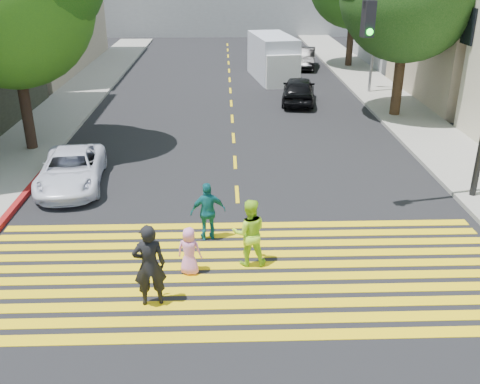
{
  "coord_description": "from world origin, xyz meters",
  "views": [
    {
      "loc": [
        -0.41,
        -10.05,
        7.13
      ],
      "look_at": [
        0.0,
        3.0,
        1.4
      ],
      "focal_mm": 40.0,
      "sensor_mm": 36.0,
      "label": 1
    }
  ],
  "objects_px": {
    "pedestrian_man": "(149,265)",
    "pedestrian_extra": "(208,211)",
    "pedestrian_woman": "(249,233)",
    "dark_car_near": "(299,90)",
    "white_van": "(273,59)",
    "pedestrian_child": "(189,251)",
    "dark_car_parked": "(304,58)",
    "silver_car": "(277,57)",
    "white_sedan": "(71,170)",
    "traffic_signal": "(460,66)"
  },
  "relations": [
    {
      "from": "silver_car",
      "to": "white_van",
      "type": "height_order",
      "value": "white_van"
    },
    {
      "from": "pedestrian_woman",
      "to": "white_sedan",
      "type": "height_order",
      "value": "pedestrian_woman"
    },
    {
      "from": "pedestrian_child",
      "to": "dark_car_parked",
      "type": "distance_m",
      "value": 27.37
    },
    {
      "from": "dark_car_near",
      "to": "traffic_signal",
      "type": "height_order",
      "value": "traffic_signal"
    },
    {
      "from": "pedestrian_extra",
      "to": "traffic_signal",
      "type": "height_order",
      "value": "traffic_signal"
    },
    {
      "from": "dark_car_near",
      "to": "pedestrian_child",
      "type": "bearing_deg",
      "value": 82.18
    },
    {
      "from": "pedestrian_man",
      "to": "white_sedan",
      "type": "distance_m",
      "value": 7.7
    },
    {
      "from": "white_sedan",
      "to": "white_van",
      "type": "relative_size",
      "value": 0.72
    },
    {
      "from": "dark_car_near",
      "to": "dark_car_parked",
      "type": "height_order",
      "value": "dark_car_near"
    },
    {
      "from": "pedestrian_extra",
      "to": "traffic_signal",
      "type": "bearing_deg",
      "value": -175.6
    },
    {
      "from": "white_sedan",
      "to": "traffic_signal",
      "type": "relative_size",
      "value": 0.65
    },
    {
      "from": "pedestrian_woman",
      "to": "silver_car",
      "type": "height_order",
      "value": "pedestrian_woman"
    },
    {
      "from": "silver_car",
      "to": "dark_car_parked",
      "type": "relative_size",
      "value": 0.99
    },
    {
      "from": "pedestrian_woman",
      "to": "silver_car",
      "type": "relative_size",
      "value": 0.43
    },
    {
      "from": "white_sedan",
      "to": "pedestrian_child",
      "type": "bearing_deg",
      "value": -59.28
    },
    {
      "from": "pedestrian_woman",
      "to": "traffic_signal",
      "type": "xyz_separation_m",
      "value": [
        6.17,
        3.48,
        3.42
      ]
    },
    {
      "from": "white_van",
      "to": "pedestrian_child",
      "type": "bearing_deg",
      "value": -108.45
    },
    {
      "from": "pedestrian_child",
      "to": "silver_car",
      "type": "distance_m",
      "value": 27.94
    },
    {
      "from": "dark_car_parked",
      "to": "pedestrian_man",
      "type": "bearing_deg",
      "value": -94.97
    },
    {
      "from": "pedestrian_woman",
      "to": "dark_car_near",
      "type": "bearing_deg",
      "value": -104.84
    },
    {
      "from": "white_van",
      "to": "traffic_signal",
      "type": "xyz_separation_m",
      "value": [
        3.58,
        -18.88,
        3.02
      ]
    },
    {
      "from": "pedestrian_woman",
      "to": "silver_car",
      "type": "bearing_deg",
      "value": -99.9
    },
    {
      "from": "pedestrian_extra",
      "to": "white_sedan",
      "type": "distance_m",
      "value": 6.09
    },
    {
      "from": "pedestrian_extra",
      "to": "dark_car_near",
      "type": "distance_m",
      "value": 15.59
    },
    {
      "from": "dark_car_parked",
      "to": "white_van",
      "type": "height_order",
      "value": "white_van"
    },
    {
      "from": "white_van",
      "to": "pedestrian_woman",
      "type": "bearing_deg",
      "value": -104.93
    },
    {
      "from": "pedestrian_child",
      "to": "pedestrian_extra",
      "type": "height_order",
      "value": "pedestrian_extra"
    },
    {
      "from": "pedestrian_man",
      "to": "dark_car_parked",
      "type": "height_order",
      "value": "pedestrian_man"
    },
    {
      "from": "pedestrian_child",
      "to": "traffic_signal",
      "type": "xyz_separation_m",
      "value": [
        7.64,
        3.87,
        3.69
      ]
    },
    {
      "from": "pedestrian_man",
      "to": "silver_car",
      "type": "bearing_deg",
      "value": -111.42
    },
    {
      "from": "pedestrian_extra",
      "to": "dark_car_near",
      "type": "bearing_deg",
      "value": -118.57
    },
    {
      "from": "pedestrian_man",
      "to": "pedestrian_extra",
      "type": "relative_size",
      "value": 1.19
    },
    {
      "from": "pedestrian_man",
      "to": "dark_car_parked",
      "type": "relative_size",
      "value": 0.47
    },
    {
      "from": "white_van",
      "to": "traffic_signal",
      "type": "relative_size",
      "value": 0.9
    },
    {
      "from": "white_sedan",
      "to": "silver_car",
      "type": "distance_m",
      "value": 23.71
    },
    {
      "from": "traffic_signal",
      "to": "silver_car",
      "type": "bearing_deg",
      "value": 85.21
    },
    {
      "from": "pedestrian_extra",
      "to": "dark_car_parked",
      "type": "height_order",
      "value": "pedestrian_extra"
    },
    {
      "from": "pedestrian_woman",
      "to": "pedestrian_extra",
      "type": "distance_m",
      "value": 1.72
    },
    {
      "from": "pedestrian_woman",
      "to": "pedestrian_extra",
      "type": "xyz_separation_m",
      "value": [
        -1.05,
        1.36,
        -0.06
      ]
    },
    {
      "from": "pedestrian_extra",
      "to": "silver_car",
      "type": "xyz_separation_m",
      "value": [
        4.31,
        25.79,
        -0.22
      ]
    },
    {
      "from": "pedestrian_man",
      "to": "pedestrian_woman",
      "type": "bearing_deg",
      "value": -154.76
    },
    {
      "from": "dark_car_near",
      "to": "pedestrian_man",
      "type": "bearing_deg",
      "value": 80.93
    },
    {
      "from": "pedestrian_extra",
      "to": "traffic_signal",
      "type": "distance_m",
      "value": 8.29
    },
    {
      "from": "traffic_signal",
      "to": "dark_car_parked",
      "type": "bearing_deg",
      "value": 80.89
    },
    {
      "from": "pedestrian_child",
      "to": "white_van",
      "type": "distance_m",
      "value": 23.12
    },
    {
      "from": "dark_car_near",
      "to": "white_van",
      "type": "xyz_separation_m",
      "value": [
        -0.82,
        6.06,
        0.57
      ]
    },
    {
      "from": "traffic_signal",
      "to": "dark_car_near",
      "type": "bearing_deg",
      "value": 90.4
    },
    {
      "from": "dark_car_near",
      "to": "white_van",
      "type": "relative_size",
      "value": 0.7
    },
    {
      "from": "white_sedan",
      "to": "white_van",
      "type": "distance_m",
      "value": 19.07
    },
    {
      "from": "pedestrian_woman",
      "to": "white_van",
      "type": "height_order",
      "value": "white_van"
    }
  ]
}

